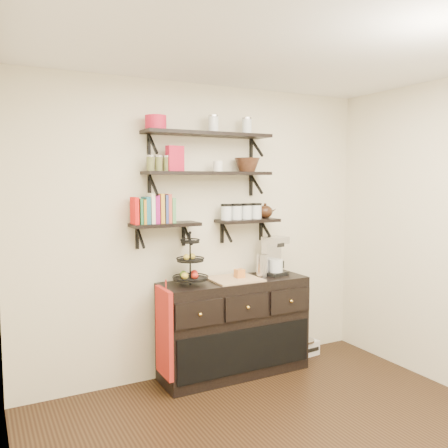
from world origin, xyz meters
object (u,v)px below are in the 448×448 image
(radio, at_px, (305,348))
(sideboard, at_px, (234,327))
(coffee_maker, at_px, (274,257))
(fruit_stand, at_px, (190,267))

(radio, bearing_deg, sideboard, 178.62)
(radio, bearing_deg, coffee_maker, 179.11)
(coffee_maker, relative_size, radio, 1.28)
(coffee_maker, bearing_deg, fruit_stand, 167.99)
(sideboard, distance_m, coffee_maker, 0.77)
(fruit_stand, bearing_deg, sideboard, -0.39)
(sideboard, relative_size, fruit_stand, 3.07)
(coffee_maker, distance_m, radio, 1.08)
(fruit_stand, bearing_deg, radio, 2.35)
(fruit_stand, distance_m, radio, 1.64)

